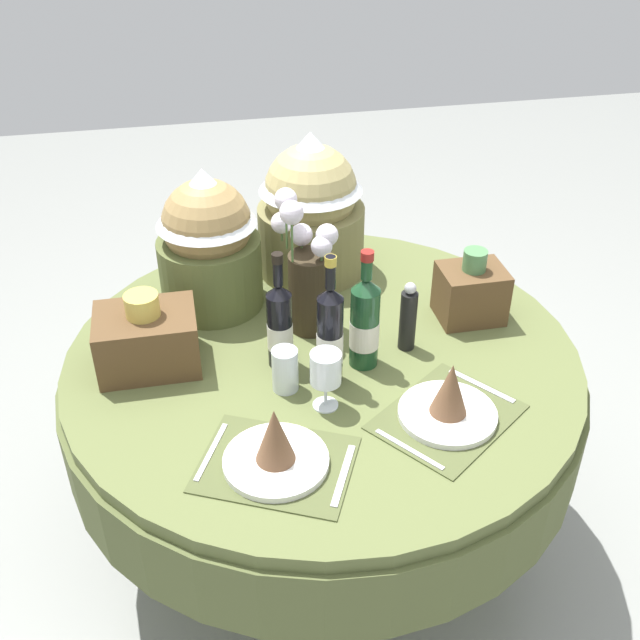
# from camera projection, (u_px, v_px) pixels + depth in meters

# --- Properties ---
(ground) EXTENTS (8.00, 8.00, 0.00)m
(ground) POSITION_uv_depth(u_px,v_px,m) (322.00, 533.00, 2.48)
(ground) COLOR gray
(dining_table) EXTENTS (1.42, 1.42, 0.74)m
(dining_table) POSITION_uv_depth(u_px,v_px,m) (322.00, 394.00, 2.15)
(dining_table) COLOR #5B6638
(dining_table) RESTS_ON ground
(place_setting_left) EXTENTS (0.42, 0.38, 0.16)m
(place_setting_left) POSITION_uv_depth(u_px,v_px,m) (276.00, 449.00, 1.68)
(place_setting_left) COLOR #4E562F
(place_setting_left) RESTS_ON dining_table
(place_setting_right) EXTENTS (0.43, 0.41, 0.16)m
(place_setting_right) POSITION_uv_depth(u_px,v_px,m) (449.00, 403.00, 1.81)
(place_setting_right) COLOR #4E562F
(place_setting_right) RESTS_ON dining_table
(flower_vase) EXTENTS (0.16, 0.19, 0.41)m
(flower_vase) POSITION_uv_depth(u_px,v_px,m) (308.00, 274.00, 2.07)
(flower_vase) COLOR #332819
(flower_vase) RESTS_ON dining_table
(wine_bottle_left) EXTENTS (0.07, 0.07, 0.37)m
(wine_bottle_left) POSITION_uv_depth(u_px,v_px,m) (330.00, 336.00, 1.88)
(wine_bottle_left) COLOR black
(wine_bottle_left) RESTS_ON dining_table
(wine_bottle_centre) EXTENTS (0.08, 0.08, 0.34)m
(wine_bottle_centre) POSITION_uv_depth(u_px,v_px,m) (365.00, 322.00, 1.95)
(wine_bottle_centre) COLOR #194223
(wine_bottle_centre) RESTS_ON dining_table
(wine_bottle_right) EXTENTS (0.07, 0.07, 0.33)m
(wine_bottle_right) POSITION_uv_depth(u_px,v_px,m) (280.00, 325.00, 1.95)
(wine_bottle_right) COLOR black
(wine_bottle_right) RESTS_ON dining_table
(wine_glass_left) EXTENTS (0.08, 0.08, 0.16)m
(wine_glass_left) POSITION_uv_depth(u_px,v_px,m) (326.00, 370.00, 1.81)
(wine_glass_left) COLOR silver
(wine_glass_left) RESTS_ON dining_table
(tumbler_near_right) EXTENTS (0.07, 0.07, 0.12)m
(tumbler_near_right) POSITION_uv_depth(u_px,v_px,m) (285.00, 370.00, 1.90)
(tumbler_near_right) COLOR silver
(tumbler_near_right) RESTS_ON dining_table
(pepper_mill) EXTENTS (0.05, 0.05, 0.20)m
(pepper_mill) POSITION_uv_depth(u_px,v_px,m) (408.00, 318.00, 2.03)
(pepper_mill) COLOR black
(pepper_mill) RESTS_ON dining_table
(gift_tub_back_left) EXTENTS (0.30, 0.30, 0.43)m
(gift_tub_back_left) POSITION_uv_depth(u_px,v_px,m) (208.00, 236.00, 2.14)
(gift_tub_back_left) COLOR #566033
(gift_tub_back_left) RESTS_ON dining_table
(gift_tub_back_centre) EXTENTS (0.33, 0.33, 0.46)m
(gift_tub_back_centre) POSITION_uv_depth(u_px,v_px,m) (311.00, 201.00, 2.30)
(gift_tub_back_centre) COLOR olive
(gift_tub_back_centre) RESTS_ON dining_table
(woven_basket_side_left) EXTENTS (0.26, 0.19, 0.22)m
(woven_basket_side_left) POSITION_uv_depth(u_px,v_px,m) (147.00, 338.00, 1.97)
(woven_basket_side_left) COLOR brown
(woven_basket_side_left) RESTS_ON dining_table
(woven_basket_side_right) EXTENTS (0.18, 0.15, 0.22)m
(woven_basket_side_right) POSITION_uv_depth(u_px,v_px,m) (471.00, 292.00, 2.16)
(woven_basket_side_right) COLOR brown
(woven_basket_side_right) RESTS_ON dining_table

